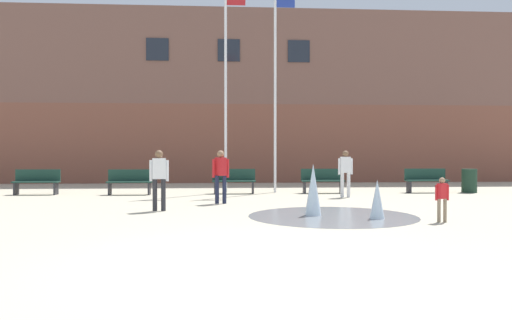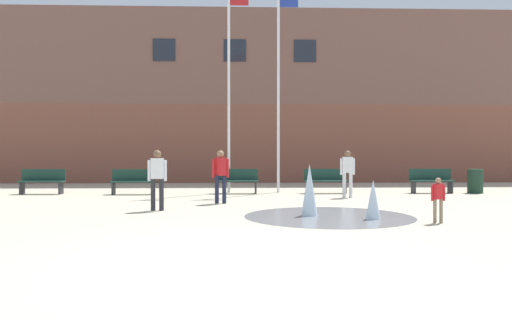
{
  "view_description": "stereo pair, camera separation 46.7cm",
  "coord_description": "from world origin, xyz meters",
  "px_view_note": "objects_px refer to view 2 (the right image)",
  "views": [
    {
      "loc": [
        -0.32,
        -6.98,
        1.54
      ],
      "look_at": [
        0.69,
        8.07,
        1.3
      ],
      "focal_mm": 35.0,
      "sensor_mm": 36.0,
      "label": 1
    },
    {
      "loc": [
        0.14,
        -7.01,
        1.54
      ],
      "look_at": [
        0.69,
        8.07,
        1.3
      ],
      "focal_mm": 35.0,
      "sensor_mm": 36.0,
      "label": 2
    }
  ],
  "objects_px": {
    "park_bench_far_left": "(42,181)",
    "teen_by_trashcan": "(348,170)",
    "flagpole_right": "(279,82)",
    "trash_can": "(475,181)",
    "park_bench_far_right": "(431,180)",
    "adult_in_red": "(157,175)",
    "flagpole_left": "(230,81)",
    "park_bench_left_of_flagpoles": "(133,181)",
    "park_bench_under_right_flagpole": "(237,181)",
    "adult_watching": "(221,172)",
    "child_in_fountain": "(438,196)",
    "park_bench_near_trashcan": "(326,180)"
  },
  "relations": [
    {
      "from": "park_bench_far_left",
      "to": "flagpole_left",
      "type": "relative_size",
      "value": 0.2
    },
    {
      "from": "park_bench_far_left",
      "to": "park_bench_far_right",
      "type": "distance_m",
      "value": 14.44
    },
    {
      "from": "adult_in_red",
      "to": "flagpole_left",
      "type": "bearing_deg",
      "value": -117.44
    },
    {
      "from": "adult_in_red",
      "to": "flagpole_right",
      "type": "distance_m",
      "value": 7.6
    },
    {
      "from": "park_bench_left_of_flagpoles",
      "to": "park_bench_far_left",
      "type": "bearing_deg",
      "value": 175.79
    },
    {
      "from": "park_bench_under_right_flagpole",
      "to": "flagpole_left",
      "type": "bearing_deg",
      "value": 123.6
    },
    {
      "from": "park_bench_near_trashcan",
      "to": "flagpole_left",
      "type": "relative_size",
      "value": 0.2
    },
    {
      "from": "park_bench_far_left",
      "to": "child_in_fountain",
      "type": "relative_size",
      "value": 1.62
    },
    {
      "from": "park_bench_far_left",
      "to": "teen_by_trashcan",
      "type": "relative_size",
      "value": 1.01
    },
    {
      "from": "teen_by_trashcan",
      "to": "park_bench_far_left",
      "type": "bearing_deg",
      "value": -4.41
    },
    {
      "from": "park_bench_far_right",
      "to": "flagpole_left",
      "type": "height_order",
      "value": "flagpole_left"
    },
    {
      "from": "park_bench_far_left",
      "to": "teen_by_trashcan",
      "type": "height_order",
      "value": "teen_by_trashcan"
    },
    {
      "from": "park_bench_near_trashcan",
      "to": "flagpole_right",
      "type": "xyz_separation_m",
      "value": [
        -1.72,
        0.43,
        3.71
      ]
    },
    {
      "from": "child_in_fountain",
      "to": "trash_can",
      "type": "relative_size",
      "value": 1.1
    },
    {
      "from": "child_in_fountain",
      "to": "adult_in_red",
      "type": "bearing_deg",
      "value": 132.08
    },
    {
      "from": "adult_in_red",
      "to": "park_bench_far_left",
      "type": "bearing_deg",
      "value": -56.87
    },
    {
      "from": "park_bench_near_trashcan",
      "to": "trash_can",
      "type": "bearing_deg",
      "value": -1.56
    },
    {
      "from": "flagpole_right",
      "to": "child_in_fountain",
      "type": "bearing_deg",
      "value": -71.64
    },
    {
      "from": "flagpole_right",
      "to": "trash_can",
      "type": "height_order",
      "value": "flagpole_right"
    },
    {
      "from": "child_in_fountain",
      "to": "adult_watching",
      "type": "bearing_deg",
      "value": 112.01
    },
    {
      "from": "park_bench_far_left",
      "to": "park_bench_left_of_flagpoles",
      "type": "xyz_separation_m",
      "value": [
        3.37,
        -0.25,
        0.0
      ]
    },
    {
      "from": "park_bench_far_right",
      "to": "adult_in_red",
      "type": "distance_m",
      "value": 10.79
    },
    {
      "from": "teen_by_trashcan",
      "to": "adult_in_red",
      "type": "relative_size",
      "value": 1.0
    },
    {
      "from": "adult_in_red",
      "to": "child_in_fountain",
      "type": "bearing_deg",
      "value": 148.43
    },
    {
      "from": "park_bench_left_of_flagpoles",
      "to": "trash_can",
      "type": "xyz_separation_m",
      "value": [
        12.7,
        0.08,
        -0.03
      ]
    },
    {
      "from": "park_bench_far_left",
      "to": "park_bench_near_trashcan",
      "type": "distance_m",
      "value": 10.46
    },
    {
      "from": "park_bench_under_right_flagpole",
      "to": "adult_watching",
      "type": "height_order",
      "value": "adult_watching"
    },
    {
      "from": "adult_in_red",
      "to": "flagpole_right",
      "type": "xyz_separation_m",
      "value": [
        3.69,
        5.79,
        3.26
      ]
    },
    {
      "from": "park_bench_far_left",
      "to": "park_bench_far_right",
      "type": "bearing_deg",
      "value": -0.25
    },
    {
      "from": "park_bench_near_trashcan",
      "to": "park_bench_far_right",
      "type": "distance_m",
      "value": 3.98
    },
    {
      "from": "park_bench_far_right",
      "to": "adult_watching",
      "type": "distance_m",
      "value": 8.57
    },
    {
      "from": "park_bench_far_left",
      "to": "teen_by_trashcan",
      "type": "bearing_deg",
      "value": -9.63
    },
    {
      "from": "park_bench_near_trashcan",
      "to": "adult_in_red",
      "type": "relative_size",
      "value": 1.01
    },
    {
      "from": "adult_watching",
      "to": "adult_in_red",
      "type": "distance_m",
      "value": 2.38
    },
    {
      "from": "adult_in_red",
      "to": "park_bench_under_right_flagpole",
      "type": "bearing_deg",
      "value": -121.23
    },
    {
      "from": "park_bench_near_trashcan",
      "to": "flagpole_right",
      "type": "bearing_deg",
      "value": 165.87
    },
    {
      "from": "park_bench_far_left",
      "to": "flagpole_right",
      "type": "relative_size",
      "value": 0.2
    },
    {
      "from": "park_bench_under_right_flagpole",
      "to": "flagpole_right",
      "type": "distance_m",
      "value": 4.07
    },
    {
      "from": "child_in_fountain",
      "to": "park_bench_under_right_flagpole",
      "type": "bearing_deg",
      "value": 92.45
    },
    {
      "from": "teen_by_trashcan",
      "to": "child_in_fountain",
      "type": "xyz_separation_m",
      "value": [
        0.63,
        -6.06,
        -0.35
      ]
    },
    {
      "from": "adult_watching",
      "to": "park_bench_near_trashcan",
      "type": "bearing_deg",
      "value": -82.8
    },
    {
      "from": "park_bench_far_left",
      "to": "flagpole_right",
      "type": "distance_m",
      "value": 9.51
    },
    {
      "from": "park_bench_under_right_flagpole",
      "to": "child_in_fountain",
      "type": "height_order",
      "value": "child_in_fountain"
    },
    {
      "from": "park_bench_under_right_flagpole",
      "to": "flagpole_right",
      "type": "relative_size",
      "value": 0.2
    },
    {
      "from": "adult_watching",
      "to": "child_in_fountain",
      "type": "bearing_deg",
      "value": -167.68
    },
    {
      "from": "park_bench_far_right",
      "to": "trash_can",
      "type": "bearing_deg",
      "value": -3.81
    },
    {
      "from": "child_in_fountain",
      "to": "adult_in_red",
      "type": "relative_size",
      "value": 0.62
    },
    {
      "from": "child_in_fountain",
      "to": "trash_can",
      "type": "bearing_deg",
      "value": 32.95
    },
    {
      "from": "park_bench_left_of_flagpoles",
      "to": "park_bench_far_right",
      "type": "distance_m",
      "value": 11.07
    },
    {
      "from": "adult_in_red",
      "to": "trash_can",
      "type": "height_order",
      "value": "adult_in_red"
    }
  ]
}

